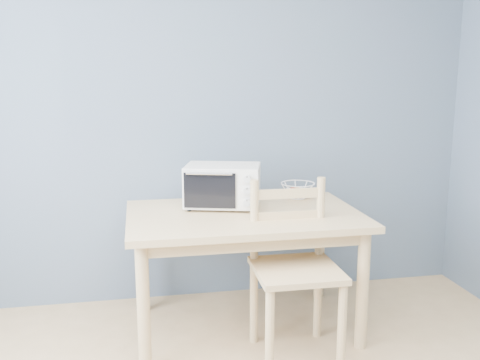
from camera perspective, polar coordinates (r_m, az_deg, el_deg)
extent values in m
cube|color=slate|center=(3.68, -5.46, 6.94)|extent=(4.00, 0.01, 2.60)
cube|color=#CFB57C|center=(3.24, 0.45, -3.84)|extent=(1.40, 0.90, 0.04)
cylinder|color=#CFB57C|center=(2.96, -10.26, -13.25)|extent=(0.07, 0.07, 0.71)
cylinder|color=#CFB57C|center=(3.21, 12.94, -11.37)|extent=(0.07, 0.07, 0.71)
cylinder|color=#CFB57C|center=(3.65, -10.44, -8.47)|extent=(0.07, 0.07, 0.71)
cylinder|color=#CFB57C|center=(3.85, 8.49, -7.33)|extent=(0.07, 0.07, 0.71)
cube|color=silver|center=(3.34, -1.85, -0.53)|extent=(0.52, 0.42, 0.25)
cube|color=black|center=(3.35, -2.89, -0.55)|extent=(0.36, 0.33, 0.20)
cube|color=black|center=(3.19, -3.26, -1.13)|extent=(0.30, 0.09, 0.21)
cylinder|color=silver|center=(3.15, -3.33, 0.65)|extent=(0.27, 0.09, 0.01)
cube|color=silver|center=(3.18, 0.77, -1.13)|extent=(0.12, 0.04, 0.23)
cylinder|color=black|center=(3.28, -5.43, -3.19)|extent=(0.02, 0.02, 0.02)
cylinder|color=black|center=(3.24, 1.35, -3.35)|extent=(0.02, 0.02, 0.02)
cylinder|color=black|center=(3.51, -4.77, -2.25)|extent=(0.02, 0.02, 0.02)
cylinder|color=black|center=(3.47, 1.57, -2.37)|extent=(0.02, 0.02, 0.02)
cylinder|color=silver|center=(3.15, 0.76, 0.09)|extent=(0.05, 0.03, 0.04)
cylinder|color=silver|center=(3.16, 0.76, -1.18)|extent=(0.05, 0.03, 0.04)
cylinder|color=silver|center=(3.18, 0.75, -2.43)|extent=(0.05, 0.03, 0.04)
torus|color=white|center=(3.60, 6.19, -0.36)|extent=(0.26, 0.26, 0.01)
torus|color=white|center=(3.61, 6.17, -1.13)|extent=(0.20, 0.20, 0.01)
torus|color=white|center=(3.62, 6.15, -1.88)|extent=(0.12, 0.12, 0.01)
sphere|color=red|center=(3.61, 5.65, -1.32)|extent=(0.07, 0.07, 0.07)
sphere|color=orange|center=(3.61, 6.79, -1.40)|extent=(0.07, 0.07, 0.07)
sphere|color=#DC9255|center=(3.65, 6.03, -1.22)|extent=(0.07, 0.07, 0.07)
cube|color=#CFB57C|center=(3.00, 6.05, -9.55)|extent=(0.46, 0.46, 0.03)
cylinder|color=#CFB57C|center=(2.89, 3.19, -16.11)|extent=(0.05, 0.05, 0.49)
cylinder|color=#CFB57C|center=(3.00, 10.81, -15.22)|extent=(0.05, 0.05, 0.49)
cylinder|color=#CFB57C|center=(3.23, 1.49, -12.96)|extent=(0.05, 0.05, 0.49)
cylinder|color=#CFB57C|center=(3.33, 8.30, -12.33)|extent=(0.05, 0.05, 0.49)
cylinder|color=#CFB57C|center=(3.07, 1.53, -4.51)|extent=(0.05, 0.05, 0.49)
cylinder|color=#CFB57C|center=(3.17, 8.55, -4.11)|extent=(0.05, 0.05, 0.49)
cube|color=#CFB57C|center=(3.14, 5.07, -6.16)|extent=(0.40, 0.02, 0.05)
cube|color=#CFB57C|center=(3.10, 5.11, -3.82)|extent=(0.40, 0.02, 0.05)
cube|color=#CFB57C|center=(3.07, 5.15, -1.46)|extent=(0.40, 0.02, 0.05)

